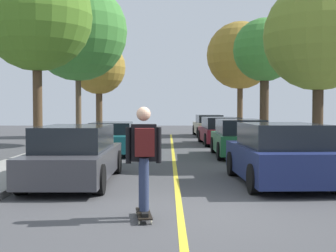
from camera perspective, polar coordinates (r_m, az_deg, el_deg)
The scene contains 16 objects.
ground at distance 7.88m, azimuth 1.42°, elevation -10.97°, with size 80.00×80.00×0.00m, color #424244.
center_line at distance 11.81m, azimuth 0.90°, elevation -6.52°, with size 0.12×39.20×0.01m, color gold.
parked_car_left_nearest at distance 11.26m, azimuth -11.57°, elevation -3.58°, with size 1.85×4.52×1.38m.
parked_car_left_near at distance 18.24m, azimuth -7.14°, elevation -1.51°, with size 1.95×4.23×1.24m.
parked_car_right_nearest at distance 11.17m, azimuth 13.63°, elevation -3.48°, with size 2.08×4.10×1.44m.
parked_car_right_near at distance 17.18m, azimuth 8.75°, elevation -1.50°, with size 1.90×4.03×1.39m.
parked_car_right_far at distance 23.00m, azimuth 6.50°, elevation -0.60°, with size 2.08×4.43×1.35m.
parked_car_right_farthest at distance 29.76m, azimuth 5.00°, elevation 0.03°, with size 1.91×4.54×1.37m.
street_tree_left_nearest at distance 15.99m, azimuth -16.16°, elevation 13.04°, with size 3.65×3.65×6.53m.
street_tree_left_near at distance 22.71m, azimuth -11.26°, elevation 11.45°, with size 4.72×4.72×7.69m.
street_tree_left_far at distance 29.03m, azimuth -8.71°, elevation 7.14°, with size 3.32×3.32×5.86m.
street_tree_right_nearest at distance 15.31m, azimuth 18.17°, elevation 10.59°, with size 3.44×3.44×5.66m.
street_tree_right_near at distance 23.07m, azimuth 11.85°, elevation 9.13°, with size 3.08×3.08×6.06m.
street_tree_right_far at distance 30.54m, azimuth 8.89°, elevation 8.66°, with size 4.39×4.39×7.31m.
skateboard at distance 7.55m, azimuth -3.14°, elevation -10.87°, with size 0.32×0.86×0.10m.
skateboarder at distance 7.36m, azimuth -3.14°, elevation -3.37°, with size 0.59×0.71×1.72m.
Camera 1 is at (-0.20, -7.67, 1.80)m, focal length 48.91 mm.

